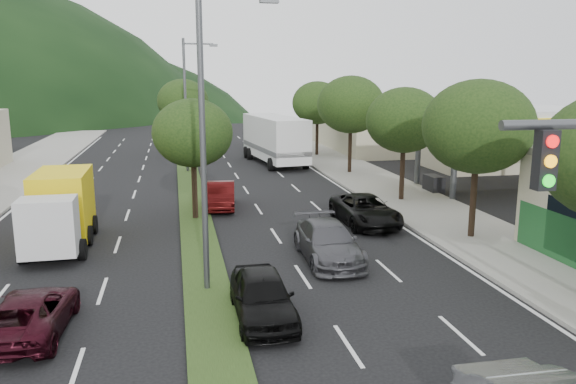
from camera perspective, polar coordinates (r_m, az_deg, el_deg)
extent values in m
cube|color=gray|center=(38.30, 9.22, 0.77)|extent=(5.00, 90.00, 0.15)
cube|color=#203413|center=(38.84, -9.95, 0.87)|extent=(1.60, 56.00, 0.12)
cube|color=black|center=(10.69, 24.67, 2.96)|extent=(0.35, 0.25, 1.05)
cube|color=silver|center=(37.89, 20.42, 7.60)|extent=(12.00, 8.00, 0.50)
cube|color=yellow|center=(37.91, 20.38, 7.07)|extent=(12.20, 8.20, 0.50)
cylinder|color=#47494C|center=(34.01, 16.56, 2.90)|extent=(0.36, 0.36, 4.60)
cylinder|color=#47494C|center=(38.40, 27.19, 3.04)|extent=(0.36, 0.36, 4.60)
cylinder|color=#47494C|center=(38.45, 13.09, 4.02)|extent=(0.36, 0.36, 4.60)
cylinder|color=#47494C|center=(42.38, 23.01, 4.07)|extent=(0.36, 0.36, 4.60)
cube|color=black|center=(36.48, 14.58, 0.77)|extent=(0.80, 1.60, 1.10)
cube|color=black|center=(40.61, 24.79, 1.14)|extent=(0.80, 1.60, 1.10)
cube|color=beige|center=(58.07, 9.22, 6.89)|extent=(10.00, 16.00, 5.20)
cylinder|color=black|center=(26.15, 18.33, -0.22)|extent=(0.28, 0.28, 3.81)
ellipsoid|color=black|center=(25.74, 18.75, 6.31)|extent=(4.80, 4.80, 4.08)
cylinder|color=black|center=(33.22, 11.54, 2.32)|extent=(0.28, 0.28, 3.58)
ellipsoid|color=black|center=(32.91, 11.73, 7.17)|extent=(4.40, 4.40, 3.74)
cylinder|color=black|center=(42.50, 6.31, 4.67)|extent=(0.28, 0.28, 3.92)
ellipsoid|color=black|center=(42.25, 6.41, 8.82)|extent=(5.00, 5.00, 4.25)
cylinder|color=black|center=(52.07, 2.96, 5.84)|extent=(0.28, 0.28, 3.70)
ellipsoid|color=black|center=(51.86, 3.00, 9.04)|extent=(4.60, 4.60, 3.91)
cylinder|color=black|center=(28.70, -9.48, 0.69)|extent=(0.28, 0.28, 3.36)
ellipsoid|color=black|center=(28.33, -9.66, 5.94)|extent=(4.00, 4.00, 3.40)
cylinder|color=black|center=(54.44, -10.51, 5.94)|extent=(0.28, 0.28, 3.81)
ellipsoid|color=black|center=(54.24, -10.63, 9.08)|extent=(4.80, 4.80, 4.08)
cylinder|color=#47494C|center=(18.33, -8.65, 4.80)|extent=(0.20, 0.20, 10.00)
cube|color=#47494C|center=(18.61, -1.92, 18.91)|extent=(0.60, 0.25, 0.18)
cylinder|color=#47494C|center=(43.25, -10.37, 8.52)|extent=(0.20, 0.20, 10.00)
cylinder|color=#47494C|center=(43.31, -9.09, 14.65)|extent=(2.20, 0.12, 0.12)
cube|color=#47494C|center=(43.37, -7.59, 14.56)|extent=(0.60, 0.25, 0.18)
imported|color=black|center=(17.67, -24.72, -11.13)|extent=(2.26, 4.52, 1.23)
imported|color=black|center=(17.00, -2.61, -10.51)|extent=(1.72, 4.27, 1.45)
imported|color=#46464B|center=(22.31, 4.08, -5.09)|extent=(2.16, 5.15, 1.49)
imported|color=#440B0B|center=(31.34, -6.84, -0.35)|extent=(1.94, 4.46, 1.43)
imported|color=black|center=(27.88, 7.86, -1.84)|extent=(2.54, 5.25, 1.44)
cube|color=silver|center=(23.31, -23.17, -3.27)|extent=(2.12, 1.57, 2.20)
cube|color=yellow|center=(26.68, -21.85, -1.18)|extent=(2.28, 4.06, 2.96)
cube|color=black|center=(26.22, -21.91, -4.09)|extent=(2.03, 5.58, 0.29)
cylinder|color=black|center=(23.80, -20.18, -5.51)|extent=(0.30, 0.87, 0.86)
cylinder|color=black|center=(24.20, -25.37, -5.64)|extent=(0.30, 0.87, 0.86)
cylinder|color=black|center=(25.78, -19.60, -4.18)|extent=(0.30, 0.87, 0.86)
cylinder|color=black|center=(26.16, -24.39, -4.33)|extent=(0.30, 0.87, 0.86)
cylinder|color=black|center=(27.60, -19.15, -3.14)|extent=(0.30, 0.87, 0.86)
cylinder|color=black|center=(27.95, -23.63, -3.30)|extent=(0.30, 0.87, 0.86)
cube|color=silver|center=(47.45, -1.37, 5.60)|extent=(4.08, 10.59, 3.44)
cube|color=#5B5B60|center=(47.54, -1.36, 4.56)|extent=(4.14, 10.60, 0.40)
cylinder|color=black|center=(51.22, -4.24, 4.06)|extent=(0.52, 1.07, 1.03)
cylinder|color=black|center=(51.98, -1.17, 4.20)|extent=(0.52, 1.07, 1.03)
cylinder|color=black|center=(50.03, -3.90, 3.89)|extent=(0.52, 1.07, 1.03)
cylinder|color=black|center=(50.81, -0.76, 4.03)|extent=(0.52, 1.07, 1.03)
cylinder|color=black|center=(43.72, -1.74, 2.82)|extent=(0.52, 1.07, 1.03)
cylinder|color=black|center=(44.61, 1.80, 2.99)|extent=(0.52, 1.07, 1.03)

